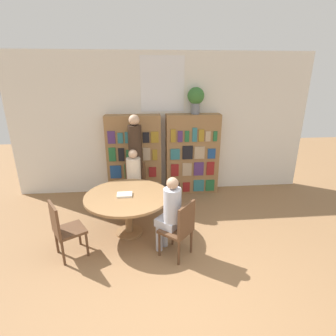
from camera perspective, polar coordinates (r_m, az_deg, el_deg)
ground_plane at (r=3.47m, az=3.50°, el=-27.35°), size 16.00×16.00×0.00m
wall_back at (r=5.77m, az=-1.18°, el=9.35°), size 6.40×0.07×3.00m
bookshelf_left at (r=5.72m, az=-7.37°, el=2.60°), size 1.15×0.34×1.76m
bookshelf_right at (r=5.81m, az=5.28°, el=2.95°), size 1.15×0.34×1.76m
flower_vase at (r=5.59m, az=6.08°, el=15.00°), size 0.35×0.35×0.54m
reading_table at (r=4.34m, az=-8.80°, el=-6.98°), size 1.38×1.38×0.71m
chair_near_camera at (r=4.10m, az=-21.76°, el=-11.94°), size 0.55×0.55×0.88m
chair_left_side at (r=5.31m, az=-7.16°, el=-3.22°), size 0.43×0.43×0.88m
chair_far_side at (r=3.83m, az=2.67°, el=-12.78°), size 0.56×0.56×0.88m
seated_reader_left at (r=5.07m, az=-7.49°, el=-1.88°), size 0.30×0.39×1.22m
seated_reader_right at (r=3.81m, az=0.40°, el=-9.42°), size 0.41×0.40×1.22m
librarian_standing at (r=5.17m, az=-7.09°, el=3.51°), size 0.26×0.53×1.84m
open_book_on_table at (r=4.28m, az=-9.42°, el=-5.74°), size 0.24×0.18×0.03m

